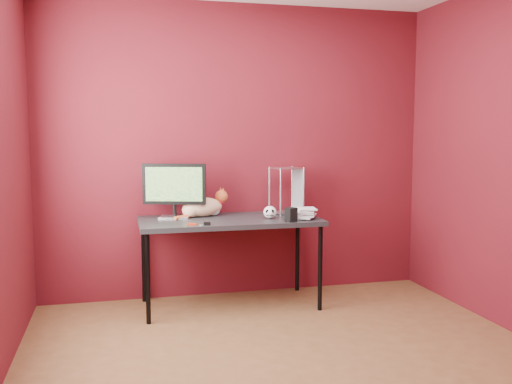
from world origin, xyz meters
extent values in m
cube|color=brown|center=(0.00, 0.00, 0.00)|extent=(3.50, 3.50, 0.01)
cube|color=#500F18|center=(0.00, 1.75, 1.30)|extent=(3.50, 0.02, 2.60)
cube|color=#500F18|center=(0.00, -1.75, 1.30)|extent=(3.50, 0.02, 2.60)
cube|color=black|center=(-0.15, 1.37, 0.73)|extent=(1.50, 0.70, 0.04)
cylinder|color=black|center=(-0.85, 1.07, 0.35)|extent=(0.04, 0.04, 0.71)
cylinder|color=black|center=(0.55, 1.07, 0.35)|extent=(0.04, 0.04, 0.71)
cylinder|color=black|center=(-0.85, 1.67, 0.35)|extent=(0.04, 0.04, 0.71)
cylinder|color=black|center=(0.55, 1.67, 0.35)|extent=(0.04, 0.04, 0.71)
cube|color=#BABABF|center=(-0.59, 1.49, 0.76)|extent=(0.29, 0.23, 0.02)
cylinder|color=black|center=(-0.59, 1.49, 0.82)|extent=(0.03, 0.03, 0.10)
cube|color=black|center=(-0.59, 1.49, 1.04)|extent=(0.52, 0.18, 0.34)
cube|color=#1D4612|center=(-0.59, 1.49, 1.04)|extent=(0.46, 0.14, 0.28)
ellipsoid|color=#C9702A|center=(-0.35, 1.54, 0.83)|extent=(0.38, 0.25, 0.16)
ellipsoid|color=#C9702A|center=(-0.45, 1.52, 0.82)|extent=(0.19, 0.18, 0.13)
sphere|color=white|center=(-0.25, 1.56, 0.81)|extent=(0.11, 0.11, 0.11)
sphere|color=#C55626|center=(-0.18, 1.57, 0.91)|extent=(0.11, 0.11, 0.11)
cone|color=#C55626|center=(-0.17, 1.55, 0.97)|extent=(0.04, 0.04, 0.05)
cone|color=#C55626|center=(-0.18, 1.60, 0.97)|extent=(0.04, 0.04, 0.05)
cylinder|color=red|center=(-0.20, 1.57, 0.87)|extent=(0.08, 0.08, 0.01)
cylinder|color=#C55626|center=(-0.53, 1.45, 0.77)|extent=(0.17, 0.14, 0.03)
ellipsoid|color=white|center=(0.18, 1.28, 0.80)|extent=(0.11, 0.11, 0.11)
ellipsoid|color=black|center=(0.15, 1.23, 0.82)|extent=(0.03, 0.02, 0.03)
ellipsoid|color=black|center=(0.20, 1.23, 0.82)|extent=(0.03, 0.02, 0.03)
cube|color=black|center=(0.18, 1.23, 0.79)|extent=(0.06, 0.02, 0.01)
cylinder|color=black|center=(0.30, 1.09, 0.76)|extent=(0.10, 0.10, 0.01)
cube|color=black|center=(0.30, 1.09, 0.81)|extent=(0.10, 0.10, 0.10)
imported|color=beige|center=(0.40, 1.25, 0.85)|extent=(0.23, 0.24, 0.20)
imported|color=beige|center=(0.40, 1.25, 1.05)|extent=(0.22, 0.24, 0.20)
imported|color=beige|center=(0.40, 1.25, 1.24)|extent=(0.21, 0.24, 0.20)
imported|color=beige|center=(0.40, 1.25, 1.44)|extent=(0.19, 0.23, 0.20)
imported|color=beige|center=(0.40, 1.25, 1.64)|extent=(0.17, 0.22, 0.20)
cylinder|color=#BABABF|center=(0.28, 1.45, 0.96)|extent=(0.01, 0.01, 0.41)
cylinder|color=#BABABF|center=(0.52, 1.45, 0.96)|extent=(0.01, 0.01, 0.41)
cylinder|color=#BABABF|center=(0.28, 1.65, 0.96)|extent=(0.01, 0.01, 0.41)
cylinder|color=#BABABF|center=(0.52, 1.65, 0.96)|extent=(0.01, 0.01, 0.41)
cube|color=#BABABF|center=(0.40, 1.55, 0.76)|extent=(0.28, 0.25, 0.01)
cube|color=#BABABF|center=(0.40, 1.55, 1.15)|extent=(0.28, 0.25, 0.01)
cube|color=#A8200C|center=(-0.50, 1.11, 0.76)|extent=(0.08, 0.04, 0.01)
cube|color=black|center=(-0.39, 1.08, 0.76)|extent=(0.06, 0.04, 0.03)
cylinder|color=#BABABF|center=(-0.43, 1.08, 0.75)|extent=(0.05, 0.05, 0.00)
camera|label=1|loc=(-1.08, -3.26, 1.49)|focal=40.00mm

